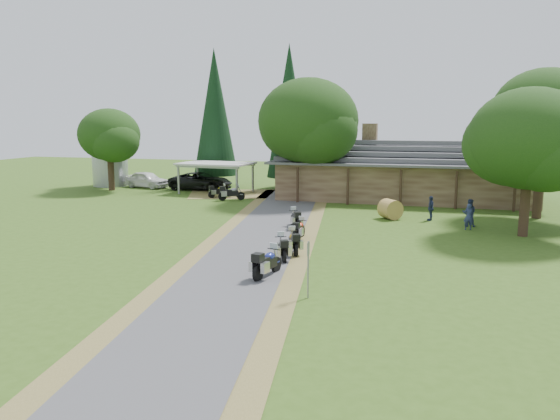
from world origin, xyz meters
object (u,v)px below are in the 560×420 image
(motorcycle_row_d, at_px, (299,229))
(hay_bale, at_px, (390,209))
(motorcycle_row_c, at_px, (293,241))
(motorcycle_row_e, at_px, (295,218))
(motorcycle_row_a, at_px, (267,261))
(car_white_sedan, at_px, (147,177))
(lodge, at_px, (404,169))
(carport, at_px, (216,178))
(car_dark_suv, at_px, (201,177))
(motorcycle_row_b, at_px, (282,247))
(motorcycle_carport_b, at_px, (232,192))
(motorcycle_carport_a, at_px, (219,191))
(silo, at_px, (109,151))

(motorcycle_row_d, distance_m, hay_bale, 8.79)
(motorcycle_row_c, distance_m, motorcycle_row_e, 6.44)
(motorcycle_row_a, bearing_deg, car_white_sedan, 50.99)
(lodge, xyz_separation_m, carport, (-16.42, -0.77, -1.09))
(motorcycle_row_c, xyz_separation_m, hay_bale, (3.93, 10.80, 0.03))
(car_dark_suv, height_order, motorcycle_row_c, car_dark_suv)
(motorcycle_row_a, bearing_deg, lodge, 3.52)
(car_white_sedan, xyz_separation_m, motorcycle_row_c, (20.08, -21.65, -0.37))
(car_white_sedan, distance_m, motorcycle_row_d, 26.96)
(car_white_sedan, relative_size, motorcycle_row_c, 3.27)
(car_white_sedan, height_order, motorcycle_row_c, car_white_sedan)
(lodge, distance_m, motorcycle_row_b, 22.57)
(motorcycle_row_d, relative_size, motorcycle_row_e, 0.98)
(motorcycle_row_c, xyz_separation_m, motorcycle_row_e, (-1.47, 6.27, -0.02))
(motorcycle_carport_b, bearing_deg, motorcycle_row_e, -81.02)
(motorcycle_row_d, height_order, motorcycle_carport_a, motorcycle_row_d)
(silo, relative_size, motorcycle_carport_b, 3.58)
(car_dark_suv, bearing_deg, motorcycle_row_d, -144.75)
(car_dark_suv, bearing_deg, motorcycle_row_a, -152.95)
(motorcycle_carport_a, bearing_deg, motorcycle_row_e, -93.30)
(car_dark_suv, relative_size, motorcycle_row_d, 3.72)
(lodge, relative_size, motorcycle_row_b, 12.07)
(silo, relative_size, motorcycle_row_a, 3.58)
(motorcycle_row_a, height_order, motorcycle_row_e, motorcycle_row_a)
(motorcycle_row_c, bearing_deg, car_white_sedan, 19.50)
(silo, distance_m, car_white_sedan, 4.91)
(carport, xyz_separation_m, car_dark_suv, (-2.20, 1.59, -0.13))
(car_white_sedan, distance_m, motorcycle_row_b, 30.40)
(motorcycle_row_c, relative_size, motorcycle_carport_b, 0.94)
(motorcycle_row_a, bearing_deg, motorcycle_row_c, 12.64)
(car_white_sedan, bearing_deg, motorcycle_carport_b, -102.31)
(motorcycle_carport_a, relative_size, motorcycle_carport_b, 0.88)
(carport, bearing_deg, car_dark_suv, 148.46)
(motorcycle_row_b, height_order, motorcycle_carport_a, motorcycle_row_b)
(silo, relative_size, motorcycle_carport_a, 4.06)
(silo, relative_size, motorcycle_row_e, 3.94)
(silo, xyz_separation_m, hay_bale, (28.23, -11.27, -2.81))
(motorcycle_carport_b, bearing_deg, car_white_sedan, 122.58)
(car_white_sedan, relative_size, motorcycle_row_b, 3.34)
(motorcycle_row_e, bearing_deg, hay_bale, -76.36)
(silo, bearing_deg, car_dark_suv, -3.26)
(motorcycle_row_b, xyz_separation_m, hay_bale, (4.14, 12.15, 0.04))
(car_white_sedan, bearing_deg, motorcycle_row_b, -123.77)
(motorcycle_row_b, bearing_deg, motorcycle_carport_b, 4.33)
(silo, bearing_deg, motorcycle_row_e, -34.68)
(motorcycle_carport_a, bearing_deg, car_white_sedan, 110.22)
(motorcycle_row_b, relative_size, motorcycle_carport_b, 0.92)
(silo, height_order, motorcycle_row_c, silo)
(car_white_sedan, height_order, motorcycle_carport_b, car_white_sedan)
(car_dark_suv, xyz_separation_m, motorcycle_row_c, (14.35, -21.50, -0.61))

